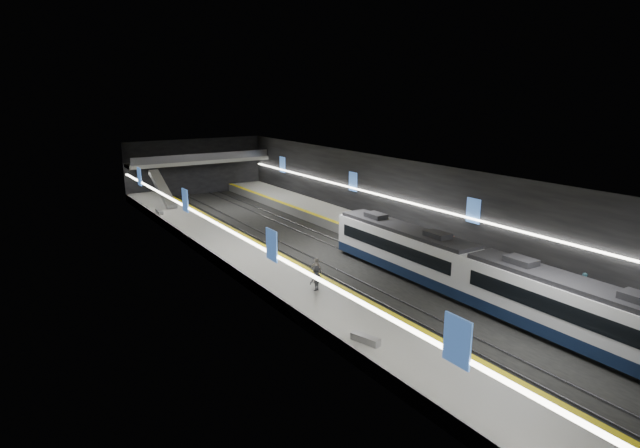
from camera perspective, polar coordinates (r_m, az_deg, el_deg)
ground at (r=49.37m, az=0.91°, el=-3.30°), size 70.00×70.00×0.00m
ceiling at (r=47.59m, az=0.95°, el=5.92°), size 20.00×70.00×0.04m
wall_left at (r=43.79m, az=-10.07°, el=-0.37°), size 0.04×70.00×8.00m
wall_right at (r=54.34m, az=9.78°, el=2.47°), size 0.04×70.00×8.00m
wall_back at (r=79.46m, az=-13.14°, el=5.97°), size 20.00×0.04×8.00m
platform_left at (r=45.73m, az=-6.99°, el=-4.19°), size 5.00×70.00×1.00m
tile_surface_left at (r=45.57m, az=-7.01°, el=-3.59°), size 5.00×70.00×0.02m
tactile_strip_left at (r=46.50m, az=-4.56°, el=-3.15°), size 0.60×70.00×0.02m
platform_right at (r=53.55m, az=7.64°, el=-1.47°), size 5.00×70.00×1.00m
tile_surface_right at (r=53.42m, az=7.66°, el=-0.95°), size 5.00×70.00×0.02m
tactile_strip_right at (r=52.07m, az=5.80°, el=-1.28°), size 0.60×70.00×0.02m
rails at (r=49.36m, az=0.91°, el=-3.24°), size 6.52×70.00×0.12m
train at (r=39.51m, az=16.08°, el=-5.05°), size 2.69×30.04×3.60m
ad_posters at (r=49.03m, az=0.29°, el=2.01°), size 19.94×53.50×2.20m
cove_light_left at (r=43.91m, az=-9.82°, el=-0.58°), size 0.25×68.60×0.12m
cove_light_right at (r=54.25m, az=9.62°, el=2.24°), size 0.25×68.60×0.12m
mezzanine_bridge at (r=77.39m, az=-12.67°, el=6.56°), size 20.00×3.00×1.50m
escalator at (r=68.92m, az=-16.45°, el=3.62°), size 1.20×7.50×3.92m
bench_left_near at (r=30.74m, az=4.88°, el=-12.15°), size 0.99×1.85×0.44m
bench_left_far at (r=63.82m, az=-16.76°, el=1.26°), size 0.62×1.88×0.45m
bench_right_near at (r=47.42m, az=18.00°, el=-3.20°), size 0.99×1.99×0.47m
bench_right_far at (r=53.43m, az=9.19°, el=-0.78°), size 0.57×1.74×0.42m
passenger_right_a at (r=47.15m, az=13.99°, el=-2.25°), size 0.53×0.69×1.68m
passenger_right_b at (r=41.06m, az=26.33°, el=-5.82°), size 1.00×0.92×1.66m
passenger_left_a at (r=39.25m, az=-0.41°, el=-4.98°), size 0.73×1.19×1.89m
passenger_left_b at (r=37.77m, az=-0.45°, el=-5.83°), size 1.33×1.02×1.81m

